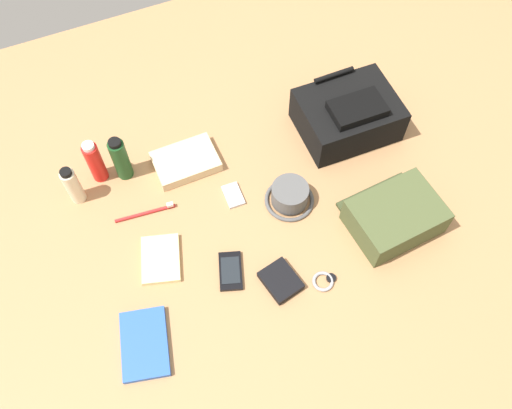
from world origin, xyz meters
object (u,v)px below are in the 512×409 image
Objects in this scene: toiletry_pouch at (394,216)px; lotion_bottle at (73,186)px; wristwatch at (324,281)px; sunscreen_spray at (95,162)px; backpack at (348,115)px; toothbrush at (149,212)px; shampoo_bottle at (120,159)px; cell_phone at (231,271)px; notepad at (161,259)px; folded_towel at (186,161)px; media_player at (233,195)px; paperback_novel at (145,344)px; bucket_hat at (290,196)px; wallet at (281,281)px.

lotion_bottle is (-0.85, 0.47, 0.02)m from toiletry_pouch.
toiletry_pouch is at bearing 17.80° from wristwatch.
toiletry_pouch is 1.61× the size of sunscreen_spray.
sunscreen_spray is at bearing 145.82° from toiletry_pouch.
sunscreen_spray reaches higher than wristwatch.
toothbrush is at bearing -175.80° from backpack.
shampoo_bottle is 0.92× the size of toothbrush.
cell_phone is at bearing 174.72° from toiletry_pouch.
sunscreen_spray is at bearing 119.83° from notepad.
notepad is 0.75× the size of folded_towel.
sunscreen_spray is 0.90× the size of toothbrush.
toiletry_pouch is 0.29m from wristwatch.
media_player and wristwatch have the same top height.
paperback_novel is (-0.80, -0.06, -0.04)m from toiletry_pouch.
shampoo_bottle is at bearing 78.50° from paperback_novel.
shampoo_bottle is 1.29× the size of cell_phone.
toiletry_pouch is at bearing 4.15° from paperback_novel.
notepad is (0.01, -0.33, -0.08)m from shampoo_bottle.
backpack is 4.45× the size of wristwatch.
backpack reaches higher than lotion_bottle.
notepad is at bearing -88.85° from shampoo_bottle.
lotion_bottle is at bearing 151.14° from toiletry_pouch.
cell_phone is at bearing -91.39° from folded_towel.
shampoo_bottle reaches higher than wristwatch.
toiletry_pouch is at bearing -34.18° from sunscreen_spray.
paperback_novel reaches higher than media_player.
bucket_hat reaches higher than wallet.
folded_towel is at bearing 36.49° from toothbrush.
sunscreen_spray is (-0.76, 0.52, 0.03)m from toiletry_pouch.
lotion_bottle reaches higher than folded_towel.
media_player is (-0.15, 0.09, -0.03)m from bucket_hat.
cell_phone is 0.89× the size of notepad.
shampoo_bottle is (0.07, -0.02, 0.00)m from sunscreen_spray.
toiletry_pouch is at bearing -34.78° from media_player.
toothbrush is at bearing 153.75° from toiletry_pouch.
cell_phone is at bearing 19.74° from paperback_novel.
media_player is (-0.40, 0.28, -0.04)m from toiletry_pouch.
cell_phone is 0.27m from wristwatch.
toiletry_pouch is (-0.04, -0.38, -0.02)m from backpack.
toothbrush reaches higher than notepad.
toiletry_pouch is at bearing 3.47° from notepad.
lotion_bottle is at bearing 95.13° from paperback_novel.
shampoo_bottle is 0.19m from toothbrush.
lotion_bottle is (-0.89, 0.09, 0.00)m from backpack.
lotion_bottle is 0.49m from media_player.
wristwatch is (0.49, -0.61, -0.08)m from sunscreen_spray.
media_player is at bearing 150.97° from bucket_hat.
toothbrush is at bearing -62.79° from sunscreen_spray.
toothbrush is at bearing 115.52° from wallet.
shampoo_bottle is 0.21m from folded_towel.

